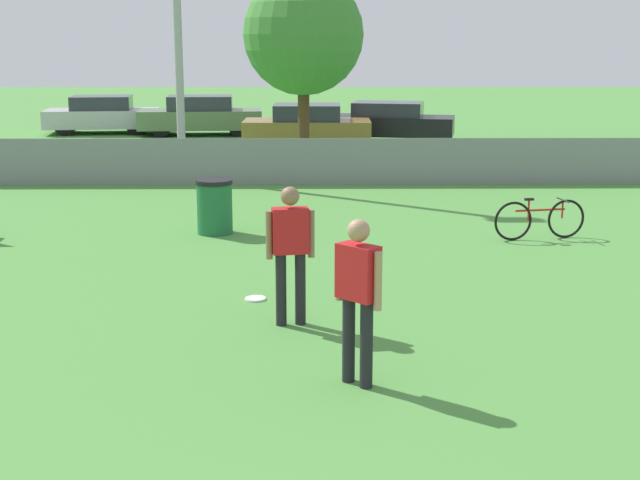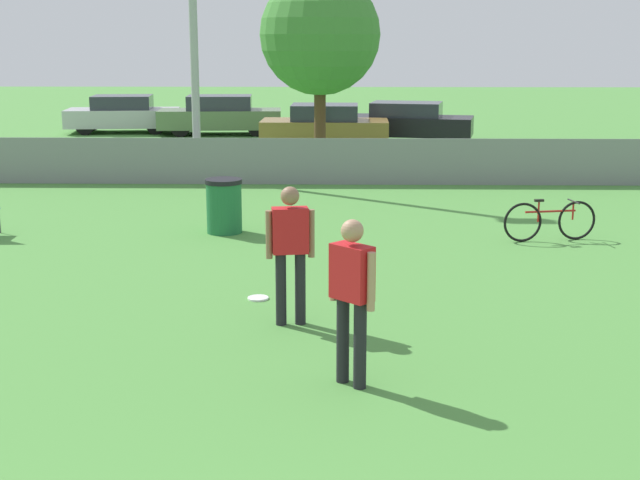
# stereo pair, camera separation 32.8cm
# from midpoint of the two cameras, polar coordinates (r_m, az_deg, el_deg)

# --- Properties ---
(fence_backline) EXTENTS (18.10, 0.07, 1.21)m
(fence_backline) POSITION_cam_midpoint_polar(r_m,az_deg,el_deg) (21.17, -2.16, 5.06)
(fence_backline) COLOR gray
(fence_backline) RESTS_ON ground_plane
(tree_near_pole) EXTENTS (3.28, 3.28, 5.13)m
(tree_near_pole) POSITION_cam_midpoint_polar(r_m,az_deg,el_deg) (24.73, 0.39, 13.00)
(tree_near_pole) COLOR #4C331E
(tree_near_pole) RESTS_ON ground_plane
(player_thrower_red) EXTENTS (0.58, 0.28, 1.71)m
(player_thrower_red) POSITION_cam_midpoint_polar(r_m,az_deg,el_deg) (10.67, -1.03, -0.30)
(player_thrower_red) COLOR black
(player_thrower_red) RESTS_ON ground_plane
(player_defender_red) EXTENTS (0.46, 0.46, 1.71)m
(player_defender_red) POSITION_cam_midpoint_polar(r_m,az_deg,el_deg) (8.80, 3.12, -3.18)
(player_defender_red) COLOR black
(player_defender_red) RESTS_ON ground_plane
(frisbee_disc) EXTENTS (0.28, 0.28, 0.03)m
(frisbee_disc) POSITION_cam_midpoint_polar(r_m,az_deg,el_deg) (11.97, -3.20, -3.73)
(frisbee_disc) COLOR white
(frisbee_disc) RESTS_ON ground_plane
(bicycle_sideline) EXTENTS (1.64, 0.48, 0.73)m
(bicycle_sideline) POSITION_cam_midpoint_polar(r_m,az_deg,el_deg) (15.80, 15.09, 1.20)
(bicycle_sideline) COLOR black
(bicycle_sideline) RESTS_ON ground_plane
(trash_bin) EXTENTS (0.66, 0.66, 0.97)m
(trash_bin) POSITION_cam_midpoint_polar(r_m,az_deg,el_deg) (15.96, -5.57, 2.19)
(trash_bin) COLOR #1E6638
(trash_bin) RESTS_ON ground_plane
(parked_car_silver) EXTENTS (4.19, 2.23, 1.34)m
(parked_car_silver) POSITION_cam_midpoint_polar(r_m,az_deg,el_deg) (33.56, -12.23, 7.88)
(parked_car_silver) COLOR black
(parked_car_silver) RESTS_ON ground_plane
(parked_car_olive) EXTENTS (4.45, 2.02, 1.39)m
(parked_car_olive) POSITION_cam_midpoint_polar(r_m,az_deg,el_deg) (32.33, -6.13, 7.95)
(parked_car_olive) COLOR black
(parked_car_olive) RESTS_ON ground_plane
(parked_car_tan) EXTENTS (4.01, 1.93, 1.36)m
(parked_car_tan) POSITION_cam_midpoint_polar(r_m,az_deg,el_deg) (28.26, 0.64, 7.29)
(parked_car_tan) COLOR black
(parked_car_tan) RESTS_ON ground_plane
(parked_car_dark) EXTENTS (4.62, 2.57, 1.31)m
(parked_car_dark) POSITION_cam_midpoint_polar(r_m,az_deg,el_deg) (29.99, 5.85, 7.52)
(parked_car_dark) COLOR black
(parked_car_dark) RESTS_ON ground_plane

